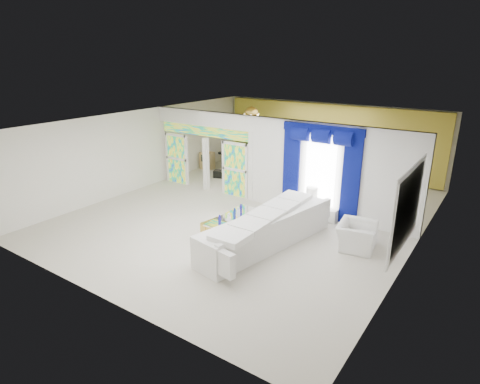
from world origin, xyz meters
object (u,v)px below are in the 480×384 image
Objects in this scene: coffee_table at (233,224)px; armchair at (357,236)px; console_table at (319,212)px; grand_piano at (246,158)px; white_sofa at (267,231)px.

armchair reaches higher than coffee_table.
console_table is 6.17m from grand_piano.
white_sofa is 2.66m from console_table.
console_table is at bearing 92.79° from white_sofa.
armchair is at bearing -39.39° from console_table.
console_table is 0.58× the size of grand_piano.
grand_piano is at bearing 146.10° from console_table.
white_sofa is 2.40m from armchair.
grand_piano reaches higher than white_sofa.
console_table is 1.09× the size of armchair.
console_table is at bearing -50.35° from grand_piano.
grand_piano reaches higher than console_table.
coffee_table is at bearing -76.06° from grand_piano.
white_sofa is 1.40m from coffee_table.
armchair is at bearing 15.83° from coffee_table.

